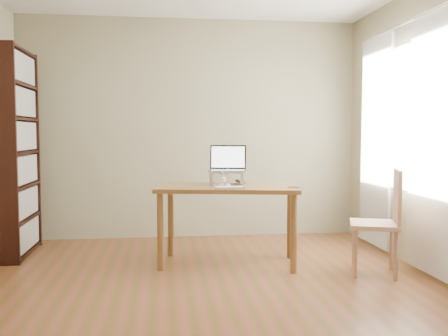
# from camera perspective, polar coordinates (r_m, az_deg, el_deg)

# --- Properties ---
(room) EXTENTS (4.04, 4.54, 2.64)m
(room) POSITION_cam_1_polar(r_m,az_deg,el_deg) (3.76, -1.39, 4.80)
(room) COLOR brown
(room) RESTS_ON ground
(bookshelf) EXTENTS (0.30, 0.90, 2.10)m
(bookshelf) POSITION_cam_1_polar(r_m,az_deg,el_deg) (5.49, -22.83, 1.61)
(bookshelf) COLOR black
(bookshelf) RESTS_ON ground
(curtains) EXTENTS (0.03, 1.90, 2.25)m
(curtains) POSITION_cam_1_polar(r_m,az_deg,el_deg) (5.07, 19.48, 2.89)
(curtains) COLOR white
(curtains) RESTS_ON ground
(desk) EXTENTS (1.43, 0.91, 0.75)m
(desk) POSITION_cam_1_polar(r_m,az_deg,el_deg) (4.73, 0.49, -3.33)
(desk) COLOR brown
(desk) RESTS_ON ground
(laptop_stand) EXTENTS (0.32, 0.25, 0.13)m
(laptop_stand) POSITION_cam_1_polar(r_m,az_deg,el_deg) (4.79, 0.36, -0.98)
(laptop_stand) COLOR silver
(laptop_stand) RESTS_ON desk
(laptop) EXTENTS (0.40, 0.36, 0.25)m
(laptop) POSITION_cam_1_polar(r_m,az_deg,el_deg) (4.84, 0.27, 0.40)
(laptop) COLOR silver
(laptop) RESTS_ON laptop_stand
(keyboard) EXTENTS (0.27, 0.12, 0.02)m
(keyboard) POSITION_cam_1_polar(r_m,az_deg,el_deg) (4.50, 0.57, -2.24)
(keyboard) COLOR silver
(keyboard) RESTS_ON desk
(coaster) EXTENTS (0.11, 0.11, 0.01)m
(coaster) POSITION_cam_1_polar(r_m,az_deg,el_deg) (4.62, 7.96, -2.19)
(coaster) COLOR brown
(coaster) RESTS_ON desk
(cat) EXTENTS (0.25, 0.49, 0.16)m
(cat) POSITION_cam_1_polar(r_m,az_deg,el_deg) (4.82, 0.37, -1.13)
(cat) COLOR #4A423A
(cat) RESTS_ON desk
(chair) EXTENTS (0.53, 0.53, 0.93)m
(chair) POSITION_cam_1_polar(r_m,az_deg,el_deg) (4.64, 17.66, -5.43)
(chair) COLOR tan
(chair) RESTS_ON ground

